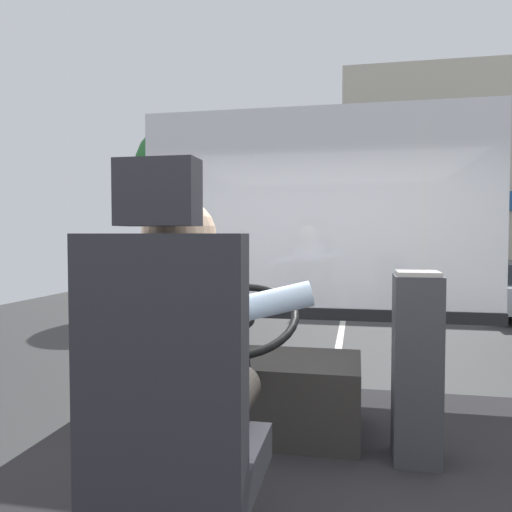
% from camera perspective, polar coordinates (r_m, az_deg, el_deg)
% --- Properties ---
extents(ground, '(18.00, 44.00, 0.06)m').
position_cam_1_polar(ground, '(10.88, 9.74, -7.64)').
color(ground, '#343434').
extents(driver_seat, '(0.48, 0.48, 1.26)m').
position_cam_1_polar(driver_seat, '(1.57, -9.36, -17.60)').
color(driver_seat, black).
rests_on(driver_seat, bus_floor).
extents(bus_driver, '(0.78, 0.61, 0.77)m').
position_cam_1_polar(bus_driver, '(1.63, -7.95, -10.99)').
color(bus_driver, '#332D28').
rests_on(bus_driver, driver_seat).
extents(steering_console, '(1.10, 1.00, 0.83)m').
position_cam_1_polar(steering_console, '(2.81, 0.04, -14.90)').
color(steering_console, '#282623').
rests_on(steering_console, bus_floor).
extents(fare_box, '(0.21, 0.24, 0.89)m').
position_cam_1_polar(fare_box, '(2.53, 17.67, -11.81)').
color(fare_box, '#333338').
rests_on(fare_box, bus_floor).
extents(windshield_panel, '(2.50, 0.08, 1.48)m').
position_cam_1_polar(windshield_panel, '(3.54, 6.65, 2.17)').
color(windshield_panel, silver).
extents(street_tree, '(2.50, 2.50, 4.76)m').
position_cam_1_polar(street_tree, '(13.12, -8.09, 9.45)').
color(street_tree, '#4C3828').
rests_on(street_tree, ground).
extents(shop_building, '(10.94, 5.03, 7.56)m').
position_cam_1_polar(shop_building, '(20.60, 25.39, 7.51)').
color(shop_building, '#BCB29E').
rests_on(shop_building, ground).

